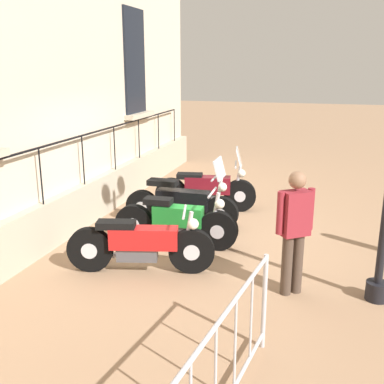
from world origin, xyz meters
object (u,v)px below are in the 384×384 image
Objects in this scene: crowd_barrier at (226,361)px; motorcycle_black at (182,204)px; motorcycle_green at (176,222)px; motorcycle_red at (141,245)px; motorcycle_maroon at (206,190)px; pedestrian_standing at (294,227)px.

motorcycle_black is at bearing 111.86° from crowd_barrier.
motorcycle_green is 0.93m from motorcycle_black.
motorcycle_red is 3.09m from motorcycle_maroon.
motorcycle_maroon reaches higher than crowd_barrier.
motorcycle_black is (-0.19, 0.91, 0.03)m from motorcycle_green.
pedestrian_standing reaches higher than motorcycle_red.
motorcycle_red is 1.27× the size of pedestrian_standing.
motorcycle_red is at bearing -92.78° from motorcycle_maroon.
motorcycle_black is at bearing 101.67° from motorcycle_green.
motorcycle_red is at bearing -98.77° from motorcycle_green.
motorcycle_green is at bearing -89.53° from motorcycle_maroon.
pedestrian_standing reaches higher than crowd_barrier.
motorcycle_black is at bearing 90.64° from motorcycle_red.
pedestrian_standing is at bearing -57.94° from motorcycle_maroon.
motorcycle_black is (-0.02, 1.99, 0.02)m from motorcycle_red.
crowd_barrier reaches higher than motorcycle_green.
motorcycle_red is at bearing -89.36° from motorcycle_black.
crowd_barrier is at bearing -98.11° from pedestrian_standing.
motorcycle_red is at bearing 178.78° from pedestrian_standing.
motorcycle_green is at bearing 149.99° from pedestrian_standing.
pedestrian_standing reaches higher than motorcycle_maroon.
pedestrian_standing is at bearing -43.67° from motorcycle_black.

